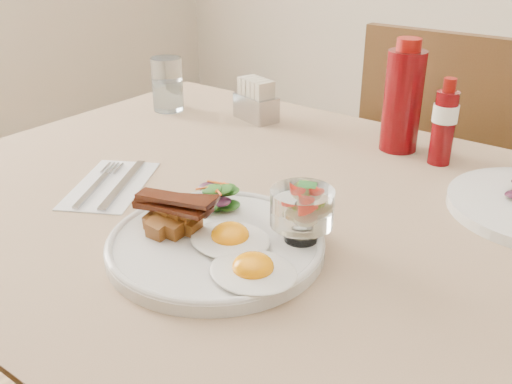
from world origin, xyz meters
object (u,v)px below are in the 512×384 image
object	(u,v)px
table	(315,269)
sugar_caddy	(256,102)
chair_far	(454,196)
main_plate	(216,245)
fruit_cup	(302,208)
ketchup_bottle	(403,99)
hot_sauce_bottle	(444,123)
water_glass	(168,87)

from	to	relation	value
table	sugar_caddy	bearing A→B (deg)	138.16
chair_far	sugar_caddy	size ratio (longest dim) A/B	8.77
main_plate	fruit_cup	distance (m)	0.12
sugar_caddy	fruit_cup	bearing A→B (deg)	-30.39
fruit_cup	ketchup_bottle	xyz separation A→B (m)	(-0.05, 0.41, 0.03)
hot_sauce_bottle	ketchup_bottle	bearing A→B (deg)	166.94
main_plate	water_glass	xyz separation A→B (m)	(-0.47, 0.39, 0.04)
chair_far	main_plate	xyz separation A→B (m)	(-0.06, -0.82, 0.24)
chair_far	sugar_caddy	xyz separation A→B (m)	(-0.33, -0.37, 0.27)
fruit_cup	water_glass	xyz separation A→B (m)	(-0.56, 0.33, -0.01)
chair_far	ketchup_bottle	xyz separation A→B (m)	(-0.02, -0.35, 0.32)
ketchup_bottle	sugar_caddy	bearing A→B (deg)	-176.33
chair_far	sugar_caddy	bearing A→B (deg)	-132.37
sugar_caddy	main_plate	bearing A→B (deg)	-42.24
chair_far	ketchup_bottle	world-z (taller)	ketchup_bottle
ketchup_bottle	water_glass	xyz separation A→B (m)	(-0.51, -0.08, -0.04)
main_plate	chair_far	bearing A→B (deg)	85.81
hot_sauce_bottle	water_glass	world-z (taller)	hot_sauce_bottle
chair_far	main_plate	size ratio (longest dim) A/B	3.32
fruit_cup	water_glass	world-z (taller)	water_glass
chair_far	hot_sauce_bottle	bearing A→B (deg)	-80.02
main_plate	ketchup_bottle	distance (m)	0.48
table	hot_sauce_bottle	distance (m)	0.35
main_plate	ketchup_bottle	bearing A→B (deg)	85.35
table	sugar_caddy	xyz separation A→B (m)	(-0.33, 0.30, 0.13)
table	chair_far	world-z (taller)	chair_far
ketchup_bottle	hot_sauce_bottle	bearing A→B (deg)	-13.06
fruit_cup	sugar_caddy	distance (m)	0.53
sugar_caddy	water_glass	distance (m)	0.21
chair_far	water_glass	xyz separation A→B (m)	(-0.53, -0.43, 0.28)
chair_far	water_glass	distance (m)	0.74
ketchup_bottle	water_glass	distance (m)	0.52
table	hot_sauce_bottle	xyz separation A→B (m)	(0.06, 0.30, 0.16)
hot_sauce_bottle	sugar_caddy	distance (m)	0.40
sugar_caddy	water_glass	world-z (taller)	water_glass
hot_sauce_bottle	fruit_cup	bearing A→B (deg)	-95.47
chair_far	fruit_cup	size ratio (longest dim) A/B	11.41
table	ketchup_bottle	distance (m)	0.37
water_glass	hot_sauce_bottle	bearing A→B (deg)	5.82
table	ketchup_bottle	bearing A→B (deg)	93.85
hot_sauce_bottle	chair_far	bearing A→B (deg)	99.98
table	water_glass	xyz separation A→B (m)	(-0.53, 0.24, 0.14)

